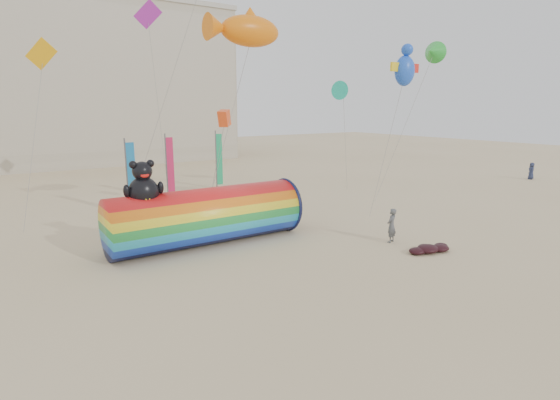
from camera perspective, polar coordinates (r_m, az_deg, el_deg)
ground at (r=22.10m, az=1.10°, el=-6.92°), size 160.00×160.00×0.00m
windsock_assembly at (r=23.51m, az=-9.53°, el=-1.90°), size 10.38×3.16×4.79m
kite_handler at (r=24.30m, az=14.36°, el=-3.25°), size 0.79×0.64×1.87m
fabric_bundle at (r=23.48m, az=18.96°, el=-6.01°), size 2.62×1.35×0.41m
festival_banners at (r=35.10m, az=-13.33°, el=4.26°), size 9.77×5.45×5.20m
flying_kites at (r=27.12m, az=3.53°, el=20.63°), size 24.42×13.18×10.20m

